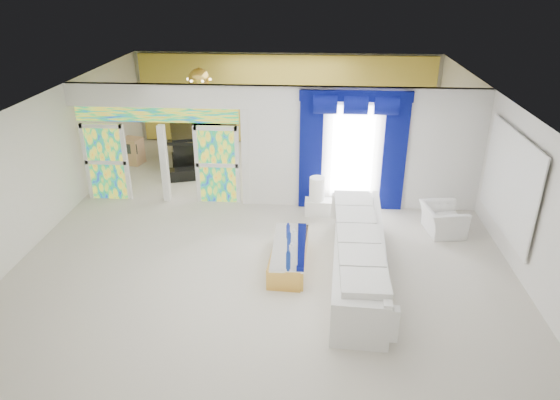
# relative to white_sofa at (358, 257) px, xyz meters

# --- Properties ---
(floor) EXTENTS (12.00, 12.00, 0.00)m
(floor) POSITION_rel_white_sofa_xyz_m (-1.88, 2.22, -0.41)
(floor) COLOR #B7AF9E
(floor) RESTS_ON ground
(dividing_wall) EXTENTS (5.70, 0.18, 3.00)m
(dividing_wall) POSITION_rel_white_sofa_xyz_m (0.27, 3.22, 1.09)
(dividing_wall) COLOR white
(dividing_wall) RESTS_ON ground
(dividing_header) EXTENTS (4.30, 0.18, 0.55)m
(dividing_header) POSITION_rel_white_sofa_xyz_m (-4.73, 3.22, 2.31)
(dividing_header) COLOR white
(dividing_header) RESTS_ON dividing_wall
(stained_panel_left) EXTENTS (0.95, 0.04, 2.00)m
(stained_panel_left) POSITION_rel_white_sofa_xyz_m (-6.16, 3.22, 0.59)
(stained_panel_left) COLOR #994C3F
(stained_panel_left) RESTS_ON ground
(stained_panel_right) EXTENTS (0.95, 0.04, 2.00)m
(stained_panel_right) POSITION_rel_white_sofa_xyz_m (-3.31, 3.22, 0.59)
(stained_panel_right) COLOR #994C3F
(stained_panel_right) RESTS_ON ground
(stained_transom) EXTENTS (4.00, 0.05, 0.35)m
(stained_transom) POSITION_rel_white_sofa_xyz_m (-4.73, 3.22, 1.84)
(stained_transom) COLOR #994C3F
(stained_transom) RESTS_ON dividing_header
(window_pane) EXTENTS (1.00, 0.02, 2.30)m
(window_pane) POSITION_rel_white_sofa_xyz_m (0.02, 3.12, 1.04)
(window_pane) COLOR white
(window_pane) RESTS_ON dividing_wall
(blue_drape_left) EXTENTS (0.55, 0.10, 2.80)m
(blue_drape_left) POSITION_rel_white_sofa_xyz_m (-0.98, 3.09, 0.99)
(blue_drape_left) COLOR #030449
(blue_drape_left) RESTS_ON ground
(blue_drape_right) EXTENTS (0.55, 0.10, 2.80)m
(blue_drape_right) POSITION_rel_white_sofa_xyz_m (1.02, 3.09, 0.99)
(blue_drape_right) COLOR #030449
(blue_drape_right) RESTS_ON ground
(blue_pelmet) EXTENTS (2.60, 0.12, 0.25)m
(blue_pelmet) POSITION_rel_white_sofa_xyz_m (0.02, 3.09, 2.41)
(blue_pelmet) COLOR #030449
(blue_pelmet) RESTS_ON dividing_wall
(wall_mirror) EXTENTS (0.04, 2.70, 1.90)m
(wall_mirror) POSITION_rel_white_sofa_xyz_m (3.06, 1.22, 1.14)
(wall_mirror) COLOR white
(wall_mirror) RESTS_ON ground
(gold_curtains) EXTENTS (9.70, 0.12, 2.90)m
(gold_curtains) POSITION_rel_white_sofa_xyz_m (-1.88, 8.12, 1.09)
(gold_curtains) COLOR gold
(gold_curtains) RESTS_ON ground
(white_sofa) EXTENTS (1.17, 4.38, 0.83)m
(white_sofa) POSITION_rel_white_sofa_xyz_m (0.00, 0.00, 0.00)
(white_sofa) COLOR silver
(white_sofa) RESTS_ON ground
(coffee_table) EXTENTS (0.75, 1.96, 0.43)m
(coffee_table) POSITION_rel_white_sofa_xyz_m (-1.35, 0.30, -0.20)
(coffee_table) COLOR gold
(coffee_table) RESTS_ON ground
(console_table) EXTENTS (1.16, 0.37, 0.39)m
(console_table) POSITION_rel_white_sofa_xyz_m (-0.51, 2.63, -0.22)
(console_table) COLOR white
(console_table) RESTS_ON ground
(table_lamp) EXTENTS (0.36, 0.36, 0.58)m
(table_lamp) POSITION_rel_white_sofa_xyz_m (-0.81, 2.63, 0.26)
(table_lamp) COLOR white
(table_lamp) RESTS_ON console_table
(armchair) EXTENTS (0.98, 1.09, 0.63)m
(armchair) POSITION_rel_white_sofa_xyz_m (2.04, 1.92, -0.10)
(armchair) COLOR silver
(armchair) RESTS_ON ground
(grand_piano) EXTENTS (2.08, 2.40, 1.02)m
(grand_piano) POSITION_rel_white_sofa_xyz_m (-4.51, 6.23, 0.10)
(grand_piano) COLOR black
(grand_piano) RESTS_ON ground
(piano_bench) EXTENTS (1.02, 0.64, 0.32)m
(piano_bench) POSITION_rel_white_sofa_xyz_m (-4.51, 4.63, -0.25)
(piano_bench) COLOR black
(piano_bench) RESTS_ON ground
(tv_console) EXTENTS (0.66, 0.62, 0.80)m
(tv_console) POSITION_rel_white_sofa_xyz_m (-6.42, 5.80, -0.01)
(tv_console) COLOR tan
(tv_console) RESTS_ON ground
(chandelier) EXTENTS (0.60, 0.60, 0.60)m
(chandelier) POSITION_rel_white_sofa_xyz_m (-4.18, 5.62, 2.24)
(chandelier) COLOR gold
(chandelier) RESTS_ON ceiling
(decanters) EXTENTS (0.22, 1.25, 0.28)m
(decanters) POSITION_rel_white_sofa_xyz_m (-1.33, 0.29, 0.11)
(decanters) COLOR #162F9A
(decanters) RESTS_ON coffee_table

